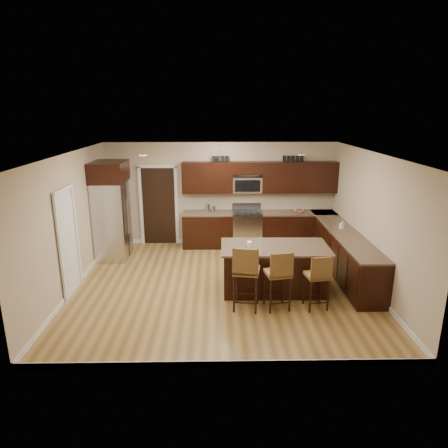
{
  "coord_description": "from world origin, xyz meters",
  "views": [
    {
      "loc": [
        -0.11,
        -7.6,
        3.51
      ],
      "look_at": [
        0.04,
        0.4,
        1.2
      ],
      "focal_mm": 32.0,
      "sensor_mm": 36.0,
      "label": 1
    }
  ],
  "objects_px": {
    "refrigerator": "(112,210)",
    "range": "(247,229)",
    "island": "(274,269)",
    "stool_left": "(246,271)",
    "stool_right": "(318,276)",
    "stool_mid": "(279,274)"
  },
  "relations": [
    {
      "from": "island",
      "to": "stool_left",
      "type": "distance_m",
      "value": 1.11
    },
    {
      "from": "stool_left",
      "to": "stool_mid",
      "type": "bearing_deg",
      "value": 10.64
    },
    {
      "from": "stool_right",
      "to": "refrigerator",
      "type": "distance_m",
      "value": 5.13
    },
    {
      "from": "range",
      "to": "stool_mid",
      "type": "height_order",
      "value": "stool_mid"
    },
    {
      "from": "stool_right",
      "to": "refrigerator",
      "type": "height_order",
      "value": "refrigerator"
    },
    {
      "from": "range",
      "to": "stool_mid",
      "type": "relative_size",
      "value": 0.98
    },
    {
      "from": "stool_mid",
      "to": "refrigerator",
      "type": "bearing_deg",
      "value": 131.92
    },
    {
      "from": "range",
      "to": "stool_right",
      "type": "xyz_separation_m",
      "value": [
        1.01,
        -3.52,
        0.18
      ]
    },
    {
      "from": "stool_left",
      "to": "range",
      "type": "bearing_deg",
      "value": 95.56
    },
    {
      "from": "range",
      "to": "island",
      "type": "bearing_deg",
      "value": -82.59
    },
    {
      "from": "island",
      "to": "stool_left",
      "type": "relative_size",
      "value": 1.74
    },
    {
      "from": "island",
      "to": "refrigerator",
      "type": "xyz_separation_m",
      "value": [
        -3.65,
        1.88,
        0.77
      ]
    },
    {
      "from": "island",
      "to": "stool_left",
      "type": "xyz_separation_m",
      "value": [
        -0.63,
        -0.85,
        0.33
      ]
    },
    {
      "from": "stool_right",
      "to": "stool_left",
      "type": "bearing_deg",
      "value": 171.82
    },
    {
      "from": "range",
      "to": "stool_mid",
      "type": "xyz_separation_m",
      "value": [
        0.31,
        -3.52,
        0.23
      ]
    },
    {
      "from": "island",
      "to": "stool_mid",
      "type": "xyz_separation_m",
      "value": [
        -0.04,
        -0.85,
        0.27
      ]
    },
    {
      "from": "refrigerator",
      "to": "range",
      "type": "bearing_deg",
      "value": 13.48
    },
    {
      "from": "island",
      "to": "stool_left",
      "type": "bearing_deg",
      "value": -125.6
    },
    {
      "from": "stool_left",
      "to": "stool_right",
      "type": "bearing_deg",
      "value": 10.54
    },
    {
      "from": "island",
      "to": "stool_mid",
      "type": "bearing_deg",
      "value": -91.92
    },
    {
      "from": "stool_mid",
      "to": "refrigerator",
      "type": "relative_size",
      "value": 0.48
    },
    {
      "from": "range",
      "to": "island",
      "type": "distance_m",
      "value": 2.7
    }
  ]
}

